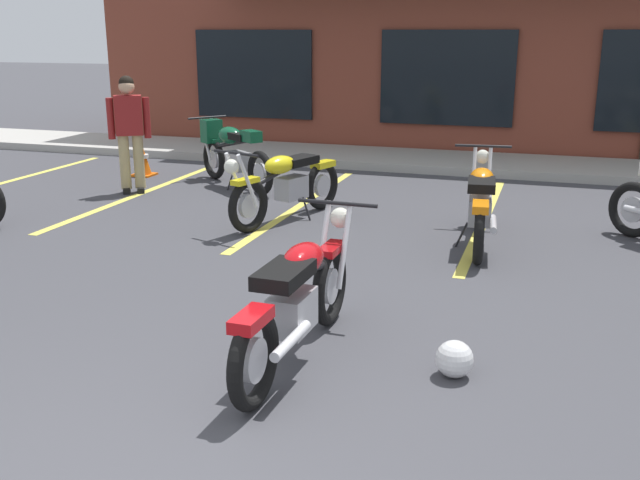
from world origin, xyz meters
The scene contains 11 objects.
ground_plane centered at (0.00, 3.31, 0.00)m, with size 80.00×80.00×0.00m, color #3D3D42.
sidewalk_kerb centered at (0.00, 10.15, 0.07)m, with size 22.00×1.80×0.14m, color #A8A59E.
brick_storefront_building centered at (0.00, 13.86, 2.04)m, with size 14.31×6.46×4.08m.
painted_stall_lines centered at (0.00, 6.55, 0.00)m, with size 12.39×4.80×0.01m.
motorcycle_foreground_classic centered at (0.37, 2.01, 0.46)m, with size 0.66×2.11×0.98m.
motorcycle_black_cruiser centered at (1.27, 5.41, 0.46)m, with size 0.67×2.11×0.98m.
motorcycle_silver_naked centered at (-2.66, 7.47, 0.53)m, with size 1.79×1.48×0.98m.
motorcycle_blue_standard centered at (-1.12, 5.71, 0.46)m, with size 0.99×2.04×0.98m.
person_in_black_shirt centered at (-3.83, 6.56, 0.95)m, with size 0.56×0.41×1.68m.
helmet_on_pavement centered at (1.47, 2.08, 0.13)m, with size 0.26×0.26×0.26m.
traffic_cone centered at (-4.37, 7.72, 0.26)m, with size 0.34×0.34×0.53m.
Camera 1 is at (2.01, -2.51, 2.28)m, focal length 40.78 mm.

